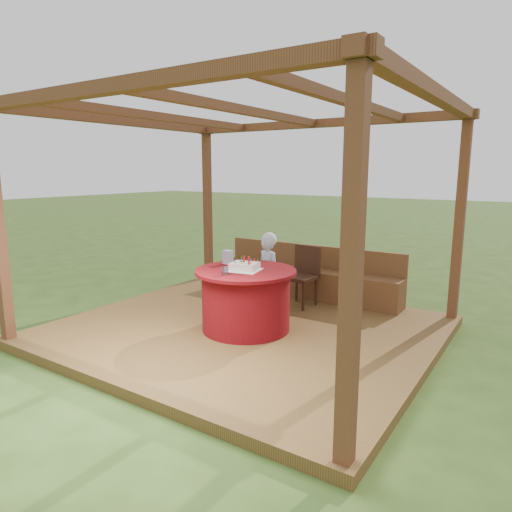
{
  "coord_description": "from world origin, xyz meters",
  "views": [
    {
      "loc": [
        3.18,
        -4.57,
        2.09
      ],
      "look_at": [
        0.0,
        0.25,
        1.0
      ],
      "focal_mm": 32.0,
      "sensor_mm": 36.0,
      "label": 1
    }
  ],
  "objects_px": {
    "bench": "(307,280)",
    "gift_bag": "(228,257)",
    "table": "(246,299)",
    "birthday_cake": "(245,266)",
    "elderly_woman": "(269,271)",
    "drinking_glass": "(225,271)",
    "chair": "(303,273)"
  },
  "relations": [
    {
      "from": "elderly_woman",
      "to": "gift_bag",
      "type": "bearing_deg",
      "value": -110.95
    },
    {
      "from": "bench",
      "to": "drinking_glass",
      "type": "bearing_deg",
      "value": -89.61
    },
    {
      "from": "bench",
      "to": "birthday_cake",
      "type": "xyz_separation_m",
      "value": [
        0.08,
        -1.84,
        0.55
      ]
    },
    {
      "from": "birthday_cake",
      "to": "table",
      "type": "bearing_deg",
      "value": 106.68
    },
    {
      "from": "gift_bag",
      "to": "bench",
      "type": "bearing_deg",
      "value": 91.05
    },
    {
      "from": "drinking_glass",
      "to": "elderly_woman",
      "type": "bearing_deg",
      "value": 95.14
    },
    {
      "from": "bench",
      "to": "drinking_glass",
      "type": "relative_size",
      "value": 29.9
    },
    {
      "from": "bench",
      "to": "table",
      "type": "height_order",
      "value": "bench"
    },
    {
      "from": "bench",
      "to": "table",
      "type": "distance_m",
      "value": 1.8
    },
    {
      "from": "bench",
      "to": "elderly_woman",
      "type": "relative_size",
      "value": 2.66
    },
    {
      "from": "bench",
      "to": "elderly_woman",
      "type": "xyz_separation_m",
      "value": [
        -0.09,
        -1.01,
        0.31
      ]
    },
    {
      "from": "elderly_woman",
      "to": "table",
      "type": "bearing_deg",
      "value": -79.15
    },
    {
      "from": "elderly_woman",
      "to": "birthday_cake",
      "type": "distance_m",
      "value": 0.88
    },
    {
      "from": "drinking_glass",
      "to": "table",
      "type": "bearing_deg",
      "value": 82.38
    },
    {
      "from": "table",
      "to": "elderly_woman",
      "type": "relative_size",
      "value": 1.1
    },
    {
      "from": "table",
      "to": "birthday_cake",
      "type": "distance_m",
      "value": 0.43
    },
    {
      "from": "chair",
      "to": "gift_bag",
      "type": "xyz_separation_m",
      "value": [
        -0.49,
        -1.18,
        0.37
      ]
    },
    {
      "from": "drinking_glass",
      "to": "gift_bag",
      "type": "bearing_deg",
      "value": 123.69
    },
    {
      "from": "birthday_cake",
      "to": "elderly_woman",
      "type": "bearing_deg",
      "value": 101.17
    },
    {
      "from": "table",
      "to": "birthday_cake",
      "type": "xyz_separation_m",
      "value": [
        0.01,
        -0.04,
        0.43
      ]
    },
    {
      "from": "elderly_woman",
      "to": "gift_bag",
      "type": "distance_m",
      "value": 0.73
    },
    {
      "from": "bench",
      "to": "gift_bag",
      "type": "bearing_deg",
      "value": -101.37
    },
    {
      "from": "table",
      "to": "gift_bag",
      "type": "xyz_separation_m",
      "value": [
        -0.39,
        0.16,
        0.47
      ]
    },
    {
      "from": "chair",
      "to": "drinking_glass",
      "type": "bearing_deg",
      "value": -94.82
    },
    {
      "from": "elderly_woman",
      "to": "drinking_glass",
      "type": "bearing_deg",
      "value": -84.86
    },
    {
      "from": "chair",
      "to": "gift_bag",
      "type": "relative_size",
      "value": 4.94
    },
    {
      "from": "chair",
      "to": "elderly_woman",
      "type": "xyz_separation_m",
      "value": [
        -0.25,
        -0.55,
        0.09
      ]
    },
    {
      "from": "table",
      "to": "gift_bag",
      "type": "relative_size",
      "value": 6.99
    },
    {
      "from": "table",
      "to": "birthday_cake",
      "type": "relative_size",
      "value": 2.9
    },
    {
      "from": "bench",
      "to": "birthday_cake",
      "type": "relative_size",
      "value": 6.99
    },
    {
      "from": "birthday_cake",
      "to": "gift_bag",
      "type": "relative_size",
      "value": 2.41
    },
    {
      "from": "chair",
      "to": "birthday_cake",
      "type": "height_order",
      "value": "birthday_cake"
    }
  ]
}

